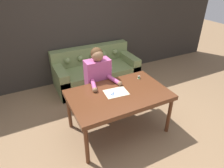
{
  "coord_description": "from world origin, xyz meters",
  "views": [
    {
      "loc": [
        -1.28,
        -2.3,
        2.4
      ],
      "look_at": [
        -0.07,
        0.09,
        0.83
      ],
      "focal_mm": 32.0,
      "sensor_mm": 36.0,
      "label": 1
    }
  ],
  "objects_px": {
    "couch": "(96,72)",
    "dining_table": "(119,97)",
    "thread_spool": "(139,77)",
    "scissors": "(113,93)",
    "person": "(98,82)"
  },
  "relations": [
    {
      "from": "couch",
      "to": "dining_table",
      "type": "bearing_deg",
      "value": -99.51
    },
    {
      "from": "dining_table",
      "to": "thread_spool",
      "type": "height_order",
      "value": "thread_spool"
    },
    {
      "from": "couch",
      "to": "thread_spool",
      "type": "xyz_separation_m",
      "value": [
        0.26,
        -1.37,
        0.45
      ]
    },
    {
      "from": "dining_table",
      "to": "couch",
      "type": "xyz_separation_m",
      "value": [
        0.27,
        1.62,
        -0.36
      ]
    },
    {
      "from": "couch",
      "to": "thread_spool",
      "type": "height_order",
      "value": "couch"
    },
    {
      "from": "scissors",
      "to": "person",
      "type": "bearing_deg",
      "value": 90.96
    },
    {
      "from": "person",
      "to": "thread_spool",
      "type": "relative_size",
      "value": 28.34
    },
    {
      "from": "person",
      "to": "thread_spool",
      "type": "height_order",
      "value": "person"
    },
    {
      "from": "dining_table",
      "to": "person",
      "type": "relative_size",
      "value": 1.2
    },
    {
      "from": "dining_table",
      "to": "scissors",
      "type": "bearing_deg",
      "value": 159.94
    },
    {
      "from": "scissors",
      "to": "thread_spool",
      "type": "height_order",
      "value": "thread_spool"
    },
    {
      "from": "thread_spool",
      "to": "dining_table",
      "type": "bearing_deg",
      "value": -154.45
    },
    {
      "from": "couch",
      "to": "person",
      "type": "relative_size",
      "value": 1.46
    },
    {
      "from": "couch",
      "to": "thread_spool",
      "type": "relative_size",
      "value": 41.35
    },
    {
      "from": "dining_table",
      "to": "thread_spool",
      "type": "xyz_separation_m",
      "value": [
        0.54,
        0.26,
        0.09
      ]
    }
  ]
}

